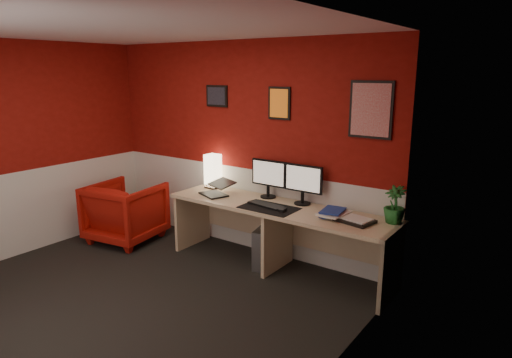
{
  "coord_description": "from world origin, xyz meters",
  "views": [
    {
      "loc": [
        3.25,
        -2.52,
        2.16
      ],
      "look_at": [
        0.6,
        1.21,
        1.05
      ],
      "focal_mm": 31.64,
      "sensor_mm": 36.0,
      "label": 1
    }
  ],
  "objects_px": {
    "potted_plant": "(395,205)",
    "pc_tower": "(267,246)",
    "shoji_lamp": "(213,172)",
    "laptop": "(213,186)",
    "armchair": "(126,212)",
    "zen_tray": "(355,220)",
    "desk": "(278,238)",
    "monitor_left": "(268,173)",
    "monitor_right": "(303,178)"
  },
  "relations": [
    {
      "from": "zen_tray",
      "to": "pc_tower",
      "type": "height_order",
      "value": "zen_tray"
    },
    {
      "from": "desk",
      "to": "armchair",
      "type": "distance_m",
      "value": 2.11
    },
    {
      "from": "zen_tray",
      "to": "pc_tower",
      "type": "xyz_separation_m",
      "value": [
        -1.03,
        0.03,
        -0.52
      ]
    },
    {
      "from": "laptop",
      "to": "monitor_right",
      "type": "relative_size",
      "value": 0.57
    },
    {
      "from": "laptop",
      "to": "armchair",
      "type": "height_order",
      "value": "laptop"
    },
    {
      "from": "desk",
      "to": "potted_plant",
      "type": "height_order",
      "value": "potted_plant"
    },
    {
      "from": "monitor_right",
      "to": "armchair",
      "type": "distance_m",
      "value": 2.42
    },
    {
      "from": "zen_tray",
      "to": "monitor_right",
      "type": "bearing_deg",
      "value": 162.36
    },
    {
      "from": "potted_plant",
      "to": "armchair",
      "type": "distance_m",
      "value": 3.37
    },
    {
      "from": "pc_tower",
      "to": "shoji_lamp",
      "type": "bearing_deg",
      "value": 155.4
    },
    {
      "from": "zen_tray",
      "to": "potted_plant",
      "type": "height_order",
      "value": "potted_plant"
    },
    {
      "from": "monitor_right",
      "to": "potted_plant",
      "type": "distance_m",
      "value": 1.03
    },
    {
      "from": "armchair",
      "to": "zen_tray",
      "type": "bearing_deg",
      "value": 178.28
    },
    {
      "from": "monitor_right",
      "to": "zen_tray",
      "type": "relative_size",
      "value": 1.66
    },
    {
      "from": "zen_tray",
      "to": "shoji_lamp",
      "type": "bearing_deg",
      "value": 174.17
    },
    {
      "from": "desk",
      "to": "pc_tower",
      "type": "height_order",
      "value": "desk"
    },
    {
      "from": "zen_tray",
      "to": "armchair",
      "type": "xyz_separation_m",
      "value": [
        -2.96,
        -0.38,
        -0.37
      ]
    },
    {
      "from": "desk",
      "to": "armchair",
      "type": "relative_size",
      "value": 3.11
    },
    {
      "from": "potted_plant",
      "to": "monitor_left",
      "type": "bearing_deg",
      "value": 178.46
    },
    {
      "from": "monitor_left",
      "to": "monitor_right",
      "type": "xyz_separation_m",
      "value": [
        0.46,
        -0.01,
        0.0
      ]
    },
    {
      "from": "potted_plant",
      "to": "armchair",
      "type": "height_order",
      "value": "potted_plant"
    },
    {
      "from": "shoji_lamp",
      "to": "desk",
      "type": "bearing_deg",
      "value": -10.22
    },
    {
      "from": "monitor_left",
      "to": "zen_tray",
      "type": "distance_m",
      "value": 1.22
    },
    {
      "from": "laptop",
      "to": "zen_tray",
      "type": "xyz_separation_m",
      "value": [
        1.74,
        0.06,
        -0.09
      ]
    },
    {
      "from": "desk",
      "to": "shoji_lamp",
      "type": "xyz_separation_m",
      "value": [
        -1.09,
        0.2,
        0.56
      ]
    },
    {
      "from": "shoji_lamp",
      "to": "potted_plant",
      "type": "relative_size",
      "value": 1.1
    },
    {
      "from": "monitor_left",
      "to": "monitor_right",
      "type": "bearing_deg",
      "value": -0.99
    },
    {
      "from": "desk",
      "to": "pc_tower",
      "type": "distance_m",
      "value": 0.21
    },
    {
      "from": "desk",
      "to": "monitor_left",
      "type": "relative_size",
      "value": 4.48
    },
    {
      "from": "potted_plant",
      "to": "zen_tray",
      "type": "bearing_deg",
      "value": -148.44
    },
    {
      "from": "zen_tray",
      "to": "potted_plant",
      "type": "relative_size",
      "value": 0.97
    },
    {
      "from": "armchair",
      "to": "potted_plant",
      "type": "bearing_deg",
      "value": -179.11
    },
    {
      "from": "potted_plant",
      "to": "pc_tower",
      "type": "bearing_deg",
      "value": -172.92
    },
    {
      "from": "desk",
      "to": "pc_tower",
      "type": "bearing_deg",
      "value": 172.15
    },
    {
      "from": "laptop",
      "to": "armchair",
      "type": "xyz_separation_m",
      "value": [
        -1.23,
        -0.32,
        -0.46
      ]
    },
    {
      "from": "desk",
      "to": "laptop",
      "type": "relative_size",
      "value": 7.88
    },
    {
      "from": "monitor_left",
      "to": "potted_plant",
      "type": "bearing_deg",
      "value": -1.54
    },
    {
      "from": "pc_tower",
      "to": "monitor_right",
      "type": "bearing_deg",
      "value": 17.52
    },
    {
      "from": "monitor_left",
      "to": "armchair",
      "type": "distance_m",
      "value": 2.0
    },
    {
      "from": "monitor_left",
      "to": "monitor_right",
      "type": "distance_m",
      "value": 0.46
    },
    {
      "from": "monitor_right",
      "to": "monitor_left",
      "type": "bearing_deg",
      "value": 179.01
    },
    {
      "from": "monitor_left",
      "to": "armchair",
      "type": "relative_size",
      "value": 0.69
    },
    {
      "from": "desk",
      "to": "zen_tray",
      "type": "xyz_separation_m",
      "value": [
        0.88,
        -0.01,
        0.38
      ]
    },
    {
      "from": "desk",
      "to": "pc_tower",
      "type": "xyz_separation_m",
      "value": [
        -0.15,
        0.02,
        -0.14
      ]
    },
    {
      "from": "shoji_lamp",
      "to": "laptop",
      "type": "xyz_separation_m",
      "value": [
        0.23,
        -0.26,
        -0.09
      ]
    },
    {
      "from": "laptop",
      "to": "monitor_right",
      "type": "xyz_separation_m",
      "value": [
        1.03,
        0.29,
        0.18
      ]
    },
    {
      "from": "laptop",
      "to": "shoji_lamp",
      "type": "bearing_deg",
      "value": 151.84
    },
    {
      "from": "shoji_lamp",
      "to": "potted_plant",
      "type": "distance_m",
      "value": 2.28
    },
    {
      "from": "monitor_right",
      "to": "shoji_lamp",
      "type": "bearing_deg",
      "value": -178.9
    },
    {
      "from": "monitor_left",
      "to": "zen_tray",
      "type": "bearing_deg",
      "value": -11.32
    }
  ]
}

